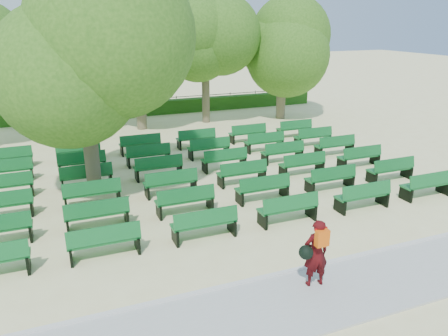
% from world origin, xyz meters
% --- Properties ---
extents(ground, '(120.00, 120.00, 0.00)m').
position_xyz_m(ground, '(0.00, 0.00, 0.00)').
color(ground, beige).
extents(paving, '(30.00, 2.20, 0.06)m').
position_xyz_m(paving, '(0.00, -7.40, 0.03)').
color(paving, '#B2B3AE').
rests_on(paving, ground).
extents(curb, '(30.00, 0.12, 0.10)m').
position_xyz_m(curb, '(0.00, -6.25, 0.05)').
color(curb, silver).
rests_on(curb, ground).
extents(hedge, '(26.00, 0.70, 0.90)m').
position_xyz_m(hedge, '(0.00, 14.00, 0.45)').
color(hedge, '#255716').
rests_on(hedge, ground).
extents(fence, '(26.00, 0.10, 1.02)m').
position_xyz_m(fence, '(0.00, 14.40, 0.00)').
color(fence, black).
rests_on(fence, ground).
extents(tree_line, '(21.80, 6.80, 7.04)m').
position_xyz_m(tree_line, '(0.00, 10.00, 0.00)').
color(tree_line, '#3C6D1D').
rests_on(tree_line, ground).
extents(bench_array, '(1.95, 0.72, 1.21)m').
position_xyz_m(bench_array, '(-1.36, 0.90, 0.10)').
color(bench_array, '#105F26').
rests_on(bench_array, ground).
extents(tree_among, '(5.35, 5.35, 7.23)m').
position_xyz_m(tree_among, '(-3.90, 1.23, 4.80)').
color(tree_among, brown).
rests_on(tree_among, ground).
extents(person, '(0.81, 0.50, 1.68)m').
position_xyz_m(person, '(0.26, -6.95, 0.93)').
color(person, '#40090B').
rests_on(person, ground).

